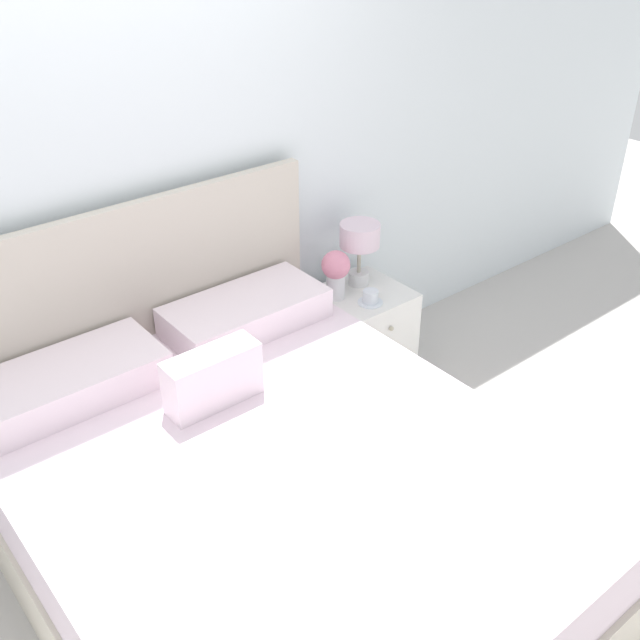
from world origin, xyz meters
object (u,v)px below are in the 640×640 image
Objects in this scene: nightstand at (361,334)px; flower_vase at (336,271)px; bed at (270,504)px; table_lamp at (360,241)px; teacup at (370,298)px.

flower_vase is (-0.14, 0.05, 0.40)m from nightstand.
flower_vase is at bearing 38.89° from bed.
teacup is (-0.09, -0.19, -0.22)m from table_lamp.
table_lamp is (0.05, 0.09, 0.50)m from nightstand.
teacup is (-0.04, -0.10, 0.28)m from nightstand.
flower_vase reaches higher than teacup.
flower_vase is at bearing -169.29° from table_lamp.
teacup is (0.10, -0.15, -0.12)m from flower_vase.
bed is at bearing -149.21° from teacup.
table_lamp reaches higher than teacup.
bed is 1.37m from nightstand.
bed is 6.24× the size of table_lamp.
teacup is (1.10, 0.66, 0.21)m from bed.
flower_vase is (1.01, 0.81, 0.33)m from bed.
bed reaches higher than nightstand.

